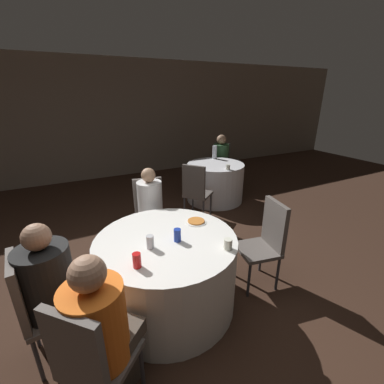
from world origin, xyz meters
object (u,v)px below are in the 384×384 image
(chair_near_east, at_px, (267,237))
(person_black_shirt, at_px, (59,289))
(chair_near_southwest, at_px, (89,358))
(soda_can_silver, at_px, (150,242))
(table_near, at_px, (167,271))
(chair_far_southwest, at_px, (196,188))
(chair_near_north, at_px, (150,209))
(chair_near_west, at_px, (36,303))
(person_green_jacket, at_px, (220,161))
(pizza_plate_near, at_px, (196,221))
(bottle_far, at_px, (215,152))
(table_far, at_px, (215,182))
(person_white_shirt, at_px, (152,214))
(soda_can_blue, at_px, (177,235))
(soda_can_red, at_px, (137,260))
(person_orange_shirt, at_px, (105,329))
(chair_far_northeast, at_px, (221,161))

(chair_near_east, xyz_separation_m, person_black_shirt, (-1.99, 0.08, 0.05))
(chair_near_southwest, height_order, person_black_shirt, person_black_shirt)
(chair_near_east, relative_size, soda_can_silver, 7.96)
(table_near, xyz_separation_m, chair_far_southwest, (1.09, 1.49, 0.20))
(chair_near_north, relative_size, chair_near_west, 1.00)
(table_near, xyz_separation_m, person_black_shirt, (-0.92, -0.12, 0.24))
(person_black_shirt, xyz_separation_m, person_green_jacket, (3.27, 2.84, -0.02))
(person_black_shirt, bearing_deg, chair_near_north, 130.06)
(chair_near_east, relative_size, pizza_plate_near, 4.37)
(chair_near_west, height_order, bottle_far, bottle_far)
(table_far, bearing_deg, person_white_shirt, -144.65)
(chair_near_north, relative_size, pizza_plate_near, 4.37)
(chair_near_southwest, bearing_deg, table_far, 93.41)
(bottle_far, bearing_deg, person_black_shirt, -138.79)
(soda_can_blue, distance_m, soda_can_red, 0.48)
(table_near, relative_size, soda_can_blue, 10.97)
(soda_can_red, bearing_deg, person_white_shirt, 67.28)
(chair_near_north, height_order, soda_can_red, chair_near_north)
(table_near, bearing_deg, chair_near_southwest, -135.96)
(chair_near_east, xyz_separation_m, chair_far_southwest, (0.02, 1.69, 0.00))
(person_green_jacket, height_order, soda_can_blue, person_green_jacket)
(pizza_plate_near, bearing_deg, chair_near_southwest, -142.22)
(person_orange_shirt, xyz_separation_m, soda_can_blue, (0.75, 0.56, 0.19))
(chair_far_northeast, bearing_deg, person_green_jacket, 90.00)
(table_far, bearing_deg, chair_near_west, -142.56)
(soda_can_silver, relative_size, bottle_far, 0.46)
(chair_near_north, relative_size, chair_far_southwest, 1.00)
(person_green_jacket, bearing_deg, person_white_shirt, 78.96)
(table_near, relative_size, chair_near_north, 1.38)
(soda_can_blue, bearing_deg, person_orange_shirt, -143.37)
(chair_near_north, distance_m, bottle_far, 2.36)
(chair_near_southwest, distance_m, person_white_shirt, 1.90)
(chair_near_east, distance_m, chair_near_west, 2.15)
(person_white_shirt, height_order, person_green_jacket, person_green_jacket)
(table_near, distance_m, table_far, 2.79)
(bottle_far, bearing_deg, soda_can_blue, -127.37)
(person_black_shirt, bearing_deg, bottle_far, 124.07)
(table_near, bearing_deg, chair_near_north, 80.53)
(person_black_shirt, bearing_deg, chair_far_northeast, 124.14)
(pizza_plate_near, relative_size, bottle_far, 0.83)
(chair_near_north, bearing_deg, soda_can_blue, 94.62)
(chair_far_northeast, distance_m, soda_can_silver, 3.95)
(chair_near_east, xyz_separation_m, chair_far_northeast, (1.38, 3.04, 0.00))
(person_orange_shirt, relative_size, person_green_jacket, 1.02)
(person_black_shirt, xyz_separation_m, person_white_shirt, (1.07, 1.02, -0.04))
(soda_can_red, relative_size, bottle_far, 0.46)
(person_white_shirt, bearing_deg, person_black_shirt, 52.97)
(person_green_jacket, relative_size, soda_can_silver, 9.61)
(chair_near_west, bearing_deg, person_green_jacket, 122.64)
(table_far, distance_m, chair_far_southwest, 0.99)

